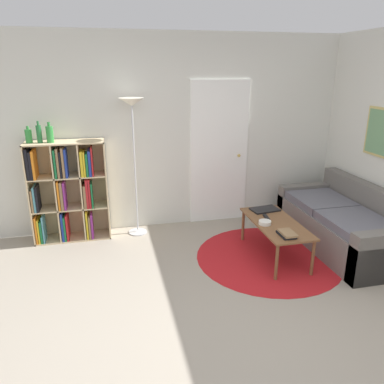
# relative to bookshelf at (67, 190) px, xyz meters

# --- Properties ---
(ground_plane) EXTENTS (14.00, 14.00, 0.00)m
(ground_plane) POSITION_rel_bookshelf_xyz_m (1.60, -2.40, -0.66)
(ground_plane) COLOR gray
(wall_back) EXTENTS (7.36, 0.11, 2.60)m
(wall_back) POSITION_rel_bookshelf_xyz_m (1.62, 0.21, 0.63)
(wall_back) COLOR silver
(wall_back) RESTS_ON ground_plane
(rug) EXTENTS (1.71, 1.71, 0.01)m
(rug) POSITION_rel_bookshelf_xyz_m (2.32, -1.10, -0.66)
(rug) COLOR #B2191E
(rug) RESTS_ON ground_plane
(bookshelf) EXTENTS (0.95, 0.34, 1.29)m
(bookshelf) POSITION_rel_bookshelf_xyz_m (0.00, 0.00, 0.00)
(bookshelf) COLOR beige
(bookshelf) RESTS_ON ground_plane
(floor_lamp) EXTENTS (0.31, 0.31, 1.80)m
(floor_lamp) POSITION_rel_bookshelf_xyz_m (0.87, -0.04, 0.88)
(floor_lamp) COLOR #B7B7BC
(floor_lamp) RESTS_ON ground_plane
(couch) EXTENTS (0.87, 1.82, 0.77)m
(couch) POSITION_rel_bookshelf_xyz_m (3.39, -1.01, -0.38)
(couch) COLOR #66605B
(couch) RESTS_ON ground_plane
(coffee_table) EXTENTS (0.50, 1.08, 0.44)m
(coffee_table) POSITION_rel_bookshelf_xyz_m (2.40, -1.08, -0.27)
(coffee_table) COLOR brown
(coffee_table) RESTS_ON ground_plane
(laptop) EXTENTS (0.37, 0.26, 0.02)m
(laptop) POSITION_rel_bookshelf_xyz_m (2.43, -0.68, -0.22)
(laptop) COLOR black
(laptop) RESTS_ON coffee_table
(bowl) EXTENTS (0.14, 0.14, 0.04)m
(bowl) POSITION_rel_bookshelf_xyz_m (2.25, -1.10, -0.20)
(bowl) COLOR silver
(bowl) RESTS_ON coffee_table
(book_stack_on_table) EXTENTS (0.15, 0.23, 0.05)m
(book_stack_on_table) POSITION_rel_bookshelf_xyz_m (2.35, -1.45, -0.20)
(book_stack_on_table) COLOR black
(book_stack_on_table) RESTS_ON coffee_table
(remote) EXTENTS (0.07, 0.18, 0.02)m
(remote) POSITION_rel_bookshelf_xyz_m (2.34, -0.93, -0.22)
(remote) COLOR black
(remote) RESTS_ON coffee_table
(bottle_left) EXTENTS (0.08, 0.08, 0.20)m
(bottle_left) POSITION_rel_bookshelf_xyz_m (-0.36, -0.01, 0.71)
(bottle_left) COLOR #2D8438
(bottle_left) RESTS_ON bookshelf
(bottle_middle) EXTENTS (0.06, 0.06, 0.26)m
(bottle_middle) POSITION_rel_bookshelf_xyz_m (-0.24, -0.03, 0.74)
(bottle_middle) COLOR #236633
(bottle_middle) RESTS_ON bookshelf
(bottle_right) EXTENTS (0.08, 0.08, 0.24)m
(bottle_right) POSITION_rel_bookshelf_xyz_m (-0.12, -0.03, 0.73)
(bottle_right) COLOR #2D8438
(bottle_right) RESTS_ON bookshelf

